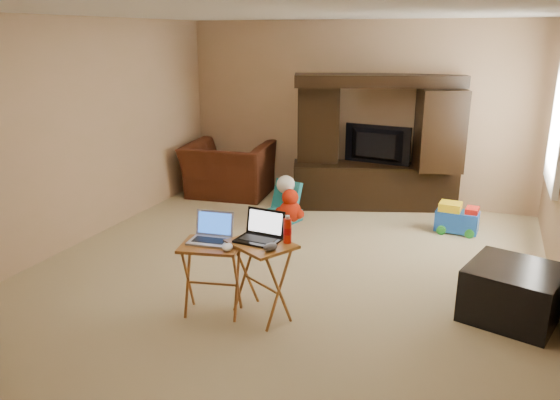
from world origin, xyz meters
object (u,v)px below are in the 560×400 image
at_px(push_toy, 457,218).
at_px(tray_table_right, 262,280).
at_px(child_rocker, 283,202).
at_px(ottoman, 513,293).
at_px(tray_table_left, 212,279).
at_px(laptop_left, 209,229).
at_px(plush_toy, 290,206).
at_px(entertainment_center, 376,142).
at_px(television, 375,145).
at_px(water_bottle, 288,231).
at_px(mouse_left, 228,247).
at_px(mouse_right, 270,247).
at_px(laptop_right, 258,228).
at_px(recliner, 229,170).

relative_size(push_toy, tray_table_right, 0.75).
bearing_deg(child_rocker, ottoman, -13.67).
bearing_deg(tray_table_left, laptop_left, 122.78).
height_order(plush_toy, ottoman, ottoman).
height_order(ottoman, laptop_left, laptop_left).
bearing_deg(tray_table_left, entertainment_center, 67.58).
height_order(push_toy, ottoman, ottoman).
height_order(television, water_bottle, television).
bearing_deg(tray_table_right, entertainment_center, 115.32).
distance_m(push_toy, tray_table_right, 3.08).
bearing_deg(water_bottle, child_rocker, 111.93).
bearing_deg(water_bottle, mouse_left, -148.31).
relative_size(push_toy, mouse_right, 3.70).
bearing_deg(television, child_rocker, 54.26).
bearing_deg(mouse_left, ottoman, 22.82).
xyz_separation_m(ottoman, tray_table_left, (-2.39, -0.85, 0.09)).
height_order(push_toy, mouse_right, mouse_right).
distance_m(mouse_left, water_bottle, 0.50).
height_order(plush_toy, tray_table_right, tray_table_right).
bearing_deg(tray_table_left, laptop_right, 7.01).
height_order(recliner, ottoman, recliner).
bearing_deg(mouse_left, recliner, 116.41).
distance_m(ottoman, mouse_left, 2.42).
distance_m(laptop_right, water_bottle, 0.25).
height_order(tray_table_left, mouse_left, mouse_left).
relative_size(plush_toy, ottoman, 0.62).
distance_m(child_rocker, ottoman, 3.15).
bearing_deg(laptop_left, entertainment_center, 72.81).
xyz_separation_m(television, plush_toy, (-0.84, -1.04, -0.64)).
xyz_separation_m(tray_table_left, mouse_left, (0.19, -0.07, 0.35)).
height_order(laptop_left, mouse_left, laptop_left).
height_order(television, tray_table_right, television).
height_order(laptop_right, water_bottle, laptop_right).
height_order(recliner, tray_table_left, recliner).
bearing_deg(ottoman, entertainment_center, 123.21).
bearing_deg(television, mouse_right, 95.38).
bearing_deg(laptop_right, tray_table_right, -21.53).
bearing_deg(entertainment_center, recliner, 168.23).
xyz_separation_m(push_toy, tray_table_right, (-1.40, -2.74, 0.15)).
relative_size(push_toy, laptop_left, 1.50).
bearing_deg(plush_toy, mouse_left, -81.19).
distance_m(tray_table_right, laptop_left, 0.62).
distance_m(recliner, tray_table_left, 3.60).
relative_size(recliner, push_toy, 2.38).
relative_size(ottoman, laptop_left, 2.12).
bearing_deg(recliner, laptop_left, 107.88).
relative_size(tray_table_right, mouse_left, 5.16).
height_order(entertainment_center, laptop_right, entertainment_center).
distance_m(child_rocker, mouse_right, 2.67).
relative_size(laptop_right, mouse_left, 2.70).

